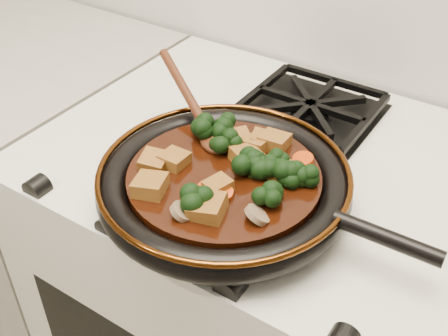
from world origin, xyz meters
The scene contains 35 objects.
stove centered at (0.00, 1.69, 0.45)m, with size 0.76×0.60×0.90m, color beige.
burner_grate_front centered at (0.00, 1.55, 0.91)m, with size 0.23×0.23×0.03m, color black, non-canonical shape.
burner_grate_back centered at (0.00, 1.83, 0.91)m, with size 0.23×0.23×0.03m, color black, non-canonical shape.
skillet centered at (0.01, 1.54, 0.94)m, with size 0.49×0.36×0.05m.
braising_sauce centered at (0.01, 1.54, 0.95)m, with size 0.28×0.28×0.02m, color black.
tofu_cube_0 centered at (0.02, 1.50, 0.97)m, with size 0.03×0.03×0.02m, color brown.
tofu_cube_1 centered at (0.07, 1.58, 0.97)m, with size 0.03×0.03×0.02m, color brown.
tofu_cube_2 centered at (0.02, 1.58, 0.97)m, with size 0.04×0.04×0.02m, color brown.
tofu_cube_3 centered at (-0.09, 1.50, 0.97)m, with size 0.04×0.04×0.02m, color brown.
tofu_cube_4 centered at (0.01, 1.63, 0.97)m, with size 0.03×0.03×0.02m, color brown.
tofu_cube_5 centered at (0.01, 1.61, 0.97)m, with size 0.04×0.03×0.02m, color brown.
tofu_cube_6 centered at (-0.07, 1.52, 0.97)m, with size 0.04×0.04×0.02m, color brown.
tofu_cube_7 centered at (-0.06, 1.45, 0.97)m, with size 0.04×0.04×0.02m, color brown.
tofu_cube_8 centered at (0.03, 1.63, 0.97)m, with size 0.04×0.04×0.02m, color brown.
tofu_cube_9 centered at (0.03, 1.46, 0.97)m, with size 0.04×0.05×0.02m, color brown.
tofu_cube_10 centered at (-0.02, 1.61, 0.97)m, with size 0.04×0.03×0.02m, color brown.
tofu_cube_11 centered at (0.02, 1.58, 0.97)m, with size 0.03×0.03×0.02m, color brown.
broccoli_floret_0 centered at (0.04, 1.57, 0.97)m, with size 0.06×0.06×0.05m, color black, non-canonical shape.
broccoli_floret_1 centered at (0.10, 1.52, 0.97)m, with size 0.06×0.06×0.05m, color black, non-canonical shape.
broccoli_floret_2 centered at (-0.02, 1.58, 0.97)m, with size 0.05×0.05×0.05m, color black, non-canonical shape.
broccoli_floret_3 centered at (-0.04, 1.62, 0.97)m, with size 0.06×0.06×0.05m, color black, non-canonical shape.
broccoli_floret_4 centered at (0.06, 1.58, 0.97)m, with size 0.06×0.06×0.05m, color black, non-canonical shape.
broccoli_floret_5 centered at (0.04, 1.55, 0.97)m, with size 0.06×0.06×0.05m, color black, non-canonical shape.
broccoli_floret_6 centered at (0.01, 1.46, 0.97)m, with size 0.06×0.06×0.05m, color black, non-canonical shape.
broccoli_floret_7 centered at (0.10, 1.57, 0.97)m, with size 0.06×0.06×0.05m, color black, non-canonical shape.
broccoli_floret_8 centered at (-0.06, 1.60, 0.97)m, with size 0.06×0.06×0.06m, color black, non-canonical shape.
broccoli_floret_9 centered at (0.11, 1.59, 0.97)m, with size 0.05×0.05×0.05m, color black, non-canonical shape.
carrot_coin_0 centered at (0.09, 1.62, 0.96)m, with size 0.03×0.03×0.01m, color #AD2F04.
carrot_coin_1 centered at (0.03, 1.50, 0.96)m, with size 0.03×0.03×0.01m, color #AD2F04.
carrot_coin_2 centered at (0.05, 1.58, 0.96)m, with size 0.03×0.03×0.01m, color #AD2F04.
carrot_coin_3 centered at (0.01, 1.49, 0.96)m, with size 0.03×0.03×0.01m, color #AD2F04.
mushroom_slice_0 centered at (0.01, 1.44, 0.97)m, with size 0.03×0.03×0.01m, color #7F6549.
mushroom_slice_1 centered at (-0.06, 1.46, 0.97)m, with size 0.03×0.03×0.01m, color #7F6549.
mushroom_slice_2 centered at (0.09, 1.48, 0.97)m, with size 0.03×0.03×0.01m, color #7F6549.
wooden_spoon centered at (-0.09, 1.61, 0.98)m, with size 0.13×0.09×0.21m.
Camera 1 is at (0.35, 1.02, 1.45)m, focal length 45.00 mm.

